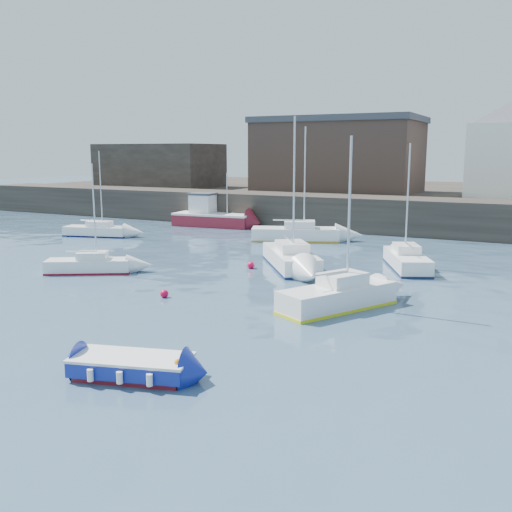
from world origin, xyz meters
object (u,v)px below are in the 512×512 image
at_px(fishing_boat, 211,216).
at_px(sailboat_e, 97,231).
at_px(sailboat_h, 296,233).
at_px(buoy_near, 164,297).
at_px(blue_dinghy, 132,366).
at_px(sailboat_c, 338,296).
at_px(buoy_mid, 305,309).
at_px(sailboat_f, 407,260).
at_px(buoy_far, 251,268).
at_px(sailboat_b, 291,258).
at_px(sailboat_a, 89,265).

bearing_deg(fishing_boat, sailboat_e, -117.39).
distance_m(sailboat_h, buoy_near, 19.34).
distance_m(sailboat_e, sailboat_h, 16.55).
relative_size(blue_dinghy, buoy_near, 10.01).
height_order(blue_dinghy, buoy_near, blue_dinghy).
relative_size(sailboat_e, buoy_near, 17.47).
relative_size(fishing_boat, sailboat_c, 1.02).
bearing_deg(sailboat_e, buoy_mid, -28.70).
bearing_deg(sailboat_f, buoy_mid, -100.79).
bearing_deg(buoy_far, buoy_near, -94.08).
height_order(blue_dinghy, sailboat_f, sailboat_f).
distance_m(blue_dinghy, sailboat_b, 18.22).
height_order(buoy_near, buoy_far, buoy_far).
bearing_deg(buoy_far, sailboat_h, 99.11).
xyz_separation_m(sailboat_h, buoy_mid, (8.06, -18.14, -0.57)).
relative_size(blue_dinghy, sailboat_h, 0.45).
bearing_deg(sailboat_a, fishing_boat, 102.10).
distance_m(sailboat_f, buoy_near, 15.15).
bearing_deg(fishing_boat, sailboat_f, -29.62).
bearing_deg(sailboat_a, buoy_near, -20.90).
distance_m(buoy_mid, buoy_far, 9.30).
height_order(sailboat_b, sailboat_h, sailboat_b).
relative_size(sailboat_h, buoy_mid, 19.29).
relative_size(sailboat_b, sailboat_e, 1.28).
bearing_deg(buoy_near, sailboat_h, 93.66).
relative_size(blue_dinghy, fishing_boat, 0.52).
relative_size(sailboat_a, sailboat_h, 0.71).
xyz_separation_m(blue_dinghy, buoy_far, (-4.39, 16.65, -0.39)).
height_order(sailboat_f, buoy_mid, sailboat_f).
bearing_deg(sailboat_c, sailboat_e, 153.85).
distance_m(blue_dinghy, fishing_boat, 36.74).
relative_size(sailboat_a, sailboat_e, 0.90).
bearing_deg(sailboat_h, sailboat_e, -162.02).
bearing_deg(sailboat_b, sailboat_e, 166.36).
relative_size(sailboat_e, sailboat_h, 0.79).
xyz_separation_m(blue_dinghy, sailboat_b, (-2.40, 18.06, 0.19)).
distance_m(fishing_boat, sailboat_b, 20.53).
height_order(fishing_boat, buoy_near, fishing_boat).
distance_m(blue_dinghy, buoy_near, 9.95).
xyz_separation_m(sailboat_a, buoy_near, (7.30, -2.79, -0.44)).
xyz_separation_m(blue_dinghy, sailboat_h, (-6.19, 27.91, 0.18)).
relative_size(blue_dinghy, sailboat_f, 0.54).
distance_m(fishing_boat, sailboat_e, 11.12).
distance_m(sailboat_a, buoy_far, 9.47).
bearing_deg(sailboat_e, sailboat_a, -49.70).
distance_m(blue_dinghy, sailboat_h, 28.59).
distance_m(buoy_near, buoy_mid, 6.93).
xyz_separation_m(fishing_boat, sailboat_h, (10.63, -4.76, -0.39)).
bearing_deg(sailboat_c, blue_dinghy, -106.73).
bearing_deg(sailboat_b, sailboat_a, -145.98).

